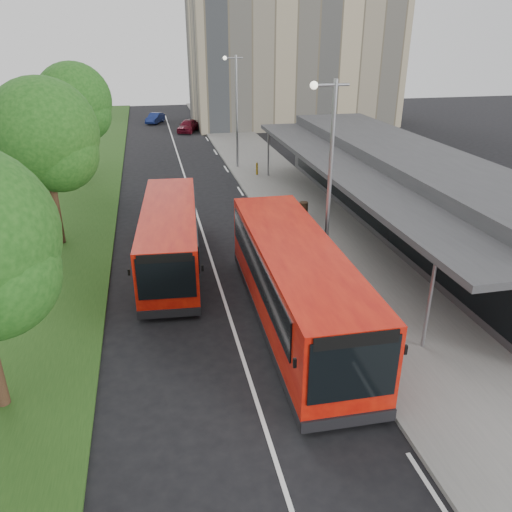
{
  "coord_description": "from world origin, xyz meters",
  "views": [
    {
      "loc": [
        -2.39,
        -15.35,
        9.65
      ],
      "look_at": [
        1.41,
        2.32,
        1.5
      ],
      "focal_mm": 35.0,
      "sensor_mm": 36.0,
      "label": 1
    }
  ],
  "objects_px": {
    "bus_main": "(295,285)",
    "bollard": "(257,169)",
    "car_far": "(155,118)",
    "tree_mid": "(44,140)",
    "car_near": "(188,126)",
    "lamp_post_far": "(236,105)",
    "tree_far": "(74,105)",
    "litter_bin": "(303,210)",
    "bus_second": "(170,237)",
    "lamp_post_near": "(328,175)"
  },
  "relations": [
    {
      "from": "bollard",
      "to": "car_far",
      "type": "height_order",
      "value": "car_far"
    },
    {
      "from": "bus_second",
      "to": "bollard",
      "type": "height_order",
      "value": "bus_second"
    },
    {
      "from": "bollard",
      "to": "tree_mid",
      "type": "bearing_deg",
      "value": -139.7
    },
    {
      "from": "bus_main",
      "to": "litter_bin",
      "type": "relative_size",
      "value": 12.45
    },
    {
      "from": "tree_mid",
      "to": "tree_far",
      "type": "distance_m",
      "value": 12.0
    },
    {
      "from": "bus_second",
      "to": "tree_mid",
      "type": "bearing_deg",
      "value": 148.82
    },
    {
      "from": "tree_far",
      "to": "bus_second",
      "type": "xyz_separation_m",
      "value": [
        5.21,
        -15.75,
        -3.73
      ]
    },
    {
      "from": "car_far",
      "to": "lamp_post_far",
      "type": "bearing_deg",
      "value": -53.45
    },
    {
      "from": "tree_mid",
      "to": "bus_second",
      "type": "xyz_separation_m",
      "value": [
        5.21,
        -3.75,
        -3.74
      ]
    },
    {
      "from": "bollard",
      "to": "bus_second",
      "type": "bearing_deg",
      "value": -116.31
    },
    {
      "from": "tree_far",
      "to": "bus_main",
      "type": "distance_m",
      "value": 23.77
    },
    {
      "from": "tree_mid",
      "to": "lamp_post_near",
      "type": "xyz_separation_m",
      "value": [
        11.13,
        -7.05,
        -0.42
      ]
    },
    {
      "from": "bollard",
      "to": "car_far",
      "type": "distance_m",
      "value": 26.03
    },
    {
      "from": "lamp_post_near",
      "to": "bus_main",
      "type": "distance_m",
      "value": 4.48
    },
    {
      "from": "bus_main",
      "to": "bollard",
      "type": "distance_m",
      "value": 20.19
    },
    {
      "from": "bus_main",
      "to": "tree_mid",
      "type": "bearing_deg",
      "value": 134.82
    },
    {
      "from": "car_far",
      "to": "tree_mid",
      "type": "bearing_deg",
      "value": -76.13
    },
    {
      "from": "tree_far",
      "to": "lamp_post_near",
      "type": "height_order",
      "value": "lamp_post_near"
    },
    {
      "from": "car_near",
      "to": "lamp_post_far",
      "type": "bearing_deg",
      "value": -59.19
    },
    {
      "from": "tree_mid",
      "to": "lamp_post_far",
      "type": "bearing_deg",
      "value": 49.32
    },
    {
      "from": "bus_second",
      "to": "car_near",
      "type": "xyz_separation_m",
      "value": [
        3.66,
        32.91,
        -0.75
      ]
    },
    {
      "from": "tree_mid",
      "to": "litter_bin",
      "type": "xyz_separation_m",
      "value": [
        12.75,
        0.78,
        -4.55
      ]
    },
    {
      "from": "litter_bin",
      "to": "bollard",
      "type": "relative_size",
      "value": 1.03
    },
    {
      "from": "bus_main",
      "to": "car_near",
      "type": "distance_m",
      "value": 38.8
    },
    {
      "from": "bus_main",
      "to": "car_far",
      "type": "distance_m",
      "value": 45.3
    },
    {
      "from": "lamp_post_far",
      "to": "bollard",
      "type": "bearing_deg",
      "value": -68.43
    },
    {
      "from": "lamp_post_near",
      "to": "bus_second",
      "type": "distance_m",
      "value": 7.54
    },
    {
      "from": "bus_main",
      "to": "car_far",
      "type": "height_order",
      "value": "bus_main"
    },
    {
      "from": "tree_far",
      "to": "bus_main",
      "type": "relative_size",
      "value": 0.72
    },
    {
      "from": "bus_second",
      "to": "litter_bin",
      "type": "height_order",
      "value": "bus_second"
    },
    {
      "from": "tree_far",
      "to": "lamp_post_far",
      "type": "bearing_deg",
      "value": 4.87
    },
    {
      "from": "bus_second",
      "to": "car_far",
      "type": "distance_m",
      "value": 39.29
    },
    {
      "from": "lamp_post_far",
      "to": "lamp_post_near",
      "type": "bearing_deg",
      "value": -90.0
    },
    {
      "from": "lamp_post_near",
      "to": "tree_far",
      "type": "bearing_deg",
      "value": 120.29
    },
    {
      "from": "lamp_post_near",
      "to": "car_far",
      "type": "height_order",
      "value": "lamp_post_near"
    },
    {
      "from": "tree_far",
      "to": "litter_bin",
      "type": "xyz_separation_m",
      "value": [
        12.75,
        -11.22,
        -4.54
      ]
    },
    {
      "from": "tree_far",
      "to": "bus_main",
      "type": "height_order",
      "value": "tree_far"
    },
    {
      "from": "bus_main",
      "to": "bollard",
      "type": "height_order",
      "value": "bus_main"
    },
    {
      "from": "tree_far",
      "to": "bollard",
      "type": "distance_m",
      "value": 13.1
    },
    {
      "from": "lamp_post_far",
      "to": "tree_far",
      "type": "bearing_deg",
      "value": -175.13
    },
    {
      "from": "tree_mid",
      "to": "tree_far",
      "type": "xyz_separation_m",
      "value": [
        0.0,
        12.0,
        -0.01
      ]
    },
    {
      "from": "tree_mid",
      "to": "lamp_post_far",
      "type": "xyz_separation_m",
      "value": [
        11.13,
        12.95,
        -0.42
      ]
    },
    {
      "from": "lamp_post_near",
      "to": "car_far",
      "type": "relative_size",
      "value": 2.33
    },
    {
      "from": "bus_main",
      "to": "tree_far",
      "type": "bearing_deg",
      "value": 114.15
    },
    {
      "from": "tree_mid",
      "to": "lamp_post_near",
      "type": "distance_m",
      "value": 13.18
    },
    {
      "from": "lamp_post_near",
      "to": "tree_mid",
      "type": "bearing_deg",
      "value": 147.64
    },
    {
      "from": "lamp_post_far",
      "to": "bollard",
      "type": "height_order",
      "value": "lamp_post_far"
    },
    {
      "from": "litter_bin",
      "to": "bollard",
      "type": "xyz_separation_m",
      "value": [
        -0.58,
        9.54,
        -0.01
      ]
    },
    {
      "from": "tree_mid",
      "to": "car_near",
      "type": "relative_size",
      "value": 2.08
    },
    {
      "from": "lamp_post_far",
      "to": "car_far",
      "type": "xyz_separation_m",
      "value": [
        -5.48,
        22.58,
        -4.15
      ]
    }
  ]
}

